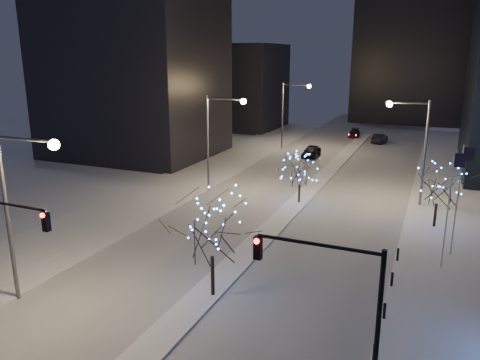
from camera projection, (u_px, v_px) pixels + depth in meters
The scene contains 21 objects.
ground at pixel (141, 360), 22.13m from camera, with size 160.00×160.00×0.00m, color white.
road at pixel (319, 182), 53.24m from camera, with size 20.00×130.00×0.02m, color #B3B9C3.
median at pixel (307, 193), 48.78m from camera, with size 2.00×80.00×0.15m, color silver.
east_sidewalk at pixel (471, 251), 34.22m from camera, with size 10.00×90.00×0.15m, color silver.
west_sidewalk at pixel (139, 203), 45.18m from camera, with size 8.00×90.00×0.15m, color silver.
filler_west_near at pixel (134, 70), 65.16m from camera, with size 22.00×18.00×24.00m, color black.
filler_west_far at pixel (234, 86), 92.11m from camera, with size 18.00×16.00×16.00m, color black.
horizon_block at pixel (418, 20), 96.22m from camera, with size 24.00×14.00×42.00m, color black.
street_lamp_w_near at pixel (18, 196), 25.60m from camera, with size 4.40×0.56×10.00m.
street_lamp_w_mid at pixel (217, 130), 47.83m from camera, with size 4.40×0.56×10.00m.
street_lamp_w_far at pixel (289, 106), 70.05m from camera, with size 4.40×0.56×10.00m.
street_lamp_east at pixel (416, 139), 43.32m from camera, with size 3.90×0.56×10.00m.
traffic_signal_east at pixel (339, 296), 18.40m from camera, with size 5.26×0.43×7.00m.
flagpoles at pixel (455, 197), 31.17m from camera, with size 1.35×2.60×8.00m.
bollards at pixel (388, 294), 27.01m from camera, with size 0.16×12.16×0.90m.
car_near at pixel (311, 151), 65.86m from camera, with size 1.94×4.83×1.64m, color black.
car_mid at pixel (380, 138), 76.60m from camera, with size 1.59×4.56×1.50m, color black.
car_far at pixel (354, 133), 82.14m from camera, with size 1.84×4.52×1.31m, color black.
holiday_tree_median_near at pixel (212, 227), 26.77m from camera, with size 6.23×6.23×6.52m.
holiday_tree_median_far at pixel (300, 170), 44.61m from camera, with size 4.42×4.42×4.92m.
holiday_tree_plaza_far at pixel (439, 185), 38.06m from camera, with size 5.63×5.63×5.54m.
Camera 1 is at (11.83, -15.80, 13.95)m, focal length 35.00 mm.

